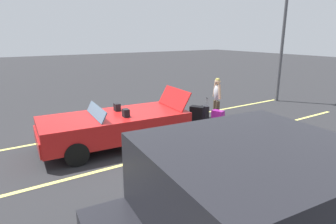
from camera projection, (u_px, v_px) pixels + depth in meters
The scene contains 11 objects.
ground_plane at pixel (116, 145), 8.37m from camera, with size 80.00×80.00×0.00m, color #28282B.
lot_line_near at pixel (100, 132), 9.50m from camera, with size 18.00×0.12×0.01m, color #EAE066.
lot_line_mid at pixel (136, 161), 7.31m from camera, with size 18.00×0.12×0.01m, color #EAE066.
lot_line_far at pixel (204, 216), 5.12m from camera, with size 18.00×0.12×0.01m, color #EAE066.
convertible_car at pixel (108, 127), 8.12m from camera, with size 4.32×2.07×1.50m.
suitcase_large_black at pixel (197, 117), 9.97m from camera, with size 0.49×0.56×0.74m.
suitcase_medium_bright at pixel (218, 119), 9.88m from camera, with size 0.35×0.45×0.62m.
suitcase_small_carryon at pixel (205, 112), 11.02m from camera, with size 0.31×0.39×0.81m.
traveler_person at pixel (217, 98), 10.32m from camera, with size 0.30×0.60×1.65m.
parked_pickup_truck_near at pixel (280, 218), 3.27m from camera, with size 5.15×2.39×2.10m.
parking_lamp_post at pixel (284, 32), 13.15m from camera, with size 0.50×0.24×5.69m.
Camera 1 is at (2.95, 7.40, 3.14)m, focal length 30.55 mm.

